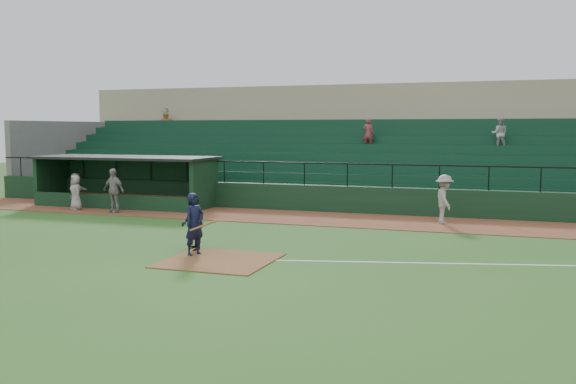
% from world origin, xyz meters
% --- Properties ---
extents(ground, '(90.00, 90.00, 0.00)m').
position_xyz_m(ground, '(0.00, 0.00, 0.00)').
color(ground, '#26531A').
rests_on(ground, ground).
extents(warning_track, '(40.00, 4.00, 0.03)m').
position_xyz_m(warning_track, '(0.00, 8.00, 0.01)').
color(warning_track, brown).
rests_on(warning_track, ground).
extents(home_plate_dirt, '(3.00, 3.00, 0.03)m').
position_xyz_m(home_plate_dirt, '(0.00, -1.00, 0.01)').
color(home_plate_dirt, brown).
rests_on(home_plate_dirt, ground).
extents(foul_line, '(17.49, 4.44, 0.01)m').
position_xyz_m(foul_line, '(8.00, 1.20, 0.01)').
color(foul_line, white).
rests_on(foul_line, ground).
extents(stadium_structure, '(38.00, 13.08, 6.40)m').
position_xyz_m(stadium_structure, '(-0.00, 16.46, 2.30)').
color(stadium_structure, black).
rests_on(stadium_structure, ground).
extents(dugout, '(8.90, 3.20, 2.42)m').
position_xyz_m(dugout, '(-9.75, 9.56, 1.33)').
color(dugout, black).
rests_on(dugout, ground).
extents(batter_at_plate, '(1.12, 0.79, 1.86)m').
position_xyz_m(batter_at_plate, '(-1.01, -0.55, 0.93)').
color(batter_at_plate, black).
rests_on(batter_at_plate, ground).
extents(umpire, '(1.04, 1.08, 1.75)m').
position_xyz_m(umpire, '(-1.44, 0.15, 0.87)').
color(umpire, black).
rests_on(umpire, ground).
extents(runner, '(1.08, 1.41, 1.93)m').
position_xyz_m(runner, '(5.41, 8.12, 1.00)').
color(runner, gray).
rests_on(runner, warning_track).
extents(dugout_player_a, '(1.22, 0.68, 1.96)m').
position_xyz_m(dugout_player_a, '(-8.84, 6.77, 1.01)').
color(dugout_player_a, gray).
rests_on(dugout_player_a, warning_track).
extents(dugout_player_b, '(0.93, 0.86, 1.60)m').
position_xyz_m(dugout_player_b, '(-11.03, 7.00, 0.83)').
color(dugout_player_b, '#9F9995').
rests_on(dugout_player_b, warning_track).
extents(dugout_player_c, '(1.56, 1.17, 1.63)m').
position_xyz_m(dugout_player_c, '(-11.65, 7.82, 0.85)').
color(dugout_player_c, '#9F9A95').
rests_on(dugout_player_c, warning_track).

